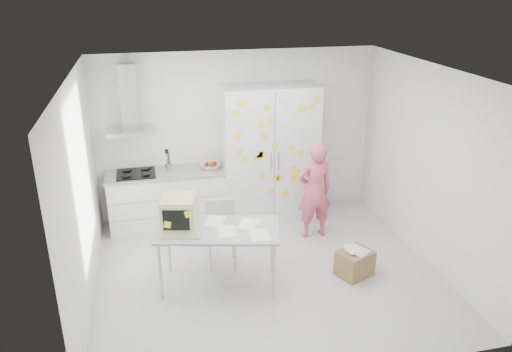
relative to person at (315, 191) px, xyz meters
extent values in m
cube|color=silver|center=(-0.95, -0.86, -0.76)|extent=(4.50, 4.00, 0.02)
cube|color=white|center=(-0.95, 1.14, 0.60)|extent=(4.50, 0.02, 2.70)
cube|color=white|center=(-3.20, -0.86, 0.60)|extent=(0.02, 4.00, 2.70)
cube|color=white|center=(1.30, -0.86, 0.60)|extent=(0.02, 4.00, 2.70)
cube|color=white|center=(-0.95, -0.86, 1.95)|extent=(4.50, 4.00, 0.02)
cube|color=white|center=(-2.15, 0.84, -0.31)|extent=(1.80, 0.60, 0.88)
cube|color=gray|center=(-2.15, 0.53, -0.17)|extent=(1.76, 0.01, 0.01)
cube|color=gray|center=(-2.15, 0.53, -0.45)|extent=(1.76, 0.01, 0.01)
cube|color=#9E9E99|center=(-2.15, 0.84, 0.15)|extent=(1.84, 0.63, 0.04)
cube|color=black|center=(-2.60, 0.84, 0.18)|extent=(0.58, 0.50, 0.03)
cylinder|color=black|center=(-2.74, 0.72, 0.21)|extent=(0.14, 0.14, 0.02)
cylinder|color=black|center=(-2.46, 0.72, 0.21)|extent=(0.14, 0.14, 0.02)
cylinder|color=black|center=(-2.74, 0.96, 0.21)|extent=(0.14, 0.14, 0.02)
cylinder|color=black|center=(-2.46, 0.96, 0.21)|extent=(0.14, 0.14, 0.02)
cylinder|color=silver|center=(-2.10, 0.84, 0.24)|extent=(0.10, 0.10, 0.14)
cylinder|color=black|center=(-2.11, 0.85, 0.34)|extent=(0.01, 0.01, 0.30)
cylinder|color=black|center=(-2.08, 0.83, 0.34)|extent=(0.01, 0.01, 0.30)
cylinder|color=black|center=(-2.09, 0.86, 0.34)|extent=(0.01, 0.01, 0.30)
cube|color=black|center=(-2.11, 0.85, 0.50)|extent=(0.05, 0.01, 0.07)
imported|color=white|center=(-1.45, 0.84, 0.21)|extent=(0.31, 0.31, 0.08)
sphere|color=#B2140F|center=(-1.51, 0.86, 0.24)|extent=(0.08, 0.08, 0.08)
sphere|color=#B2140F|center=(-1.42, 0.79, 0.24)|extent=(0.08, 0.08, 0.08)
sphere|color=#B2140F|center=(-1.38, 0.88, 0.24)|extent=(0.08, 0.08, 0.08)
cylinder|color=yellow|center=(-1.47, 0.86, 0.28)|extent=(0.09, 0.17, 0.10)
cylinder|color=yellow|center=(-1.44, 0.86, 0.28)|extent=(0.04, 0.17, 0.10)
cylinder|color=yellow|center=(-1.42, 0.86, 0.28)|extent=(0.08, 0.17, 0.10)
cube|color=silver|center=(-2.60, 0.89, 0.85)|extent=(0.70, 0.48, 0.07)
cube|color=silver|center=(-2.60, 1.01, 1.35)|extent=(0.26, 0.24, 0.95)
cube|color=silver|center=(-0.50, 0.81, 0.35)|extent=(1.50, 0.65, 2.20)
cube|color=slate|center=(-0.50, 0.48, 0.35)|extent=(0.01, 0.01, 2.16)
cube|color=silver|center=(-0.56, 0.47, 0.35)|extent=(0.02, 0.02, 0.30)
cube|color=silver|center=(-0.44, 0.47, 0.35)|extent=(0.02, 0.02, 0.30)
cube|color=yellow|center=(-0.08, 0.48, 1.16)|extent=(0.10, 0.00, 0.10)
cube|color=yellow|center=(0.06, 0.48, 1.18)|extent=(0.12, 0.00, 0.12)
cube|color=yellow|center=(0.17, 0.48, 0.30)|extent=(0.12, 0.00, 0.12)
cube|color=yellow|center=(-0.73, 0.48, 0.46)|extent=(0.10, 0.00, 0.10)
cube|color=yellow|center=(-0.49, 0.48, 0.61)|extent=(0.12, 0.00, 0.12)
cube|color=yellow|center=(-0.12, 0.48, 0.11)|extent=(0.12, 0.00, 0.12)
cube|color=yellow|center=(-0.69, 0.48, 0.12)|extent=(0.10, 0.00, 0.10)
cube|color=yellow|center=(-0.63, 0.48, 1.20)|extent=(0.12, 0.00, 0.12)
cube|color=yellow|center=(-0.40, 0.48, 0.06)|extent=(0.12, 0.00, 0.12)
cube|color=yellow|center=(-0.09, 0.48, 0.44)|extent=(0.12, 0.00, 0.12)
cube|color=yellow|center=(-0.21, 0.48, 0.19)|extent=(0.10, 0.00, 0.10)
cube|color=yellow|center=(-0.71, 0.48, 0.94)|extent=(0.12, 0.00, 0.12)
cube|color=yellow|center=(-0.96, 0.48, 0.40)|extent=(0.10, 0.00, 0.10)
cube|color=yellow|center=(-1.05, 0.48, 0.51)|extent=(0.10, 0.00, 0.10)
cube|color=yellow|center=(-1.11, 0.48, 1.14)|extent=(0.11, 0.00, 0.11)
cube|color=yellow|center=(-0.57, 0.48, -0.16)|extent=(0.10, 0.00, 0.10)
cube|color=yellow|center=(-0.70, 0.48, 0.47)|extent=(0.11, 0.00, 0.11)
cube|color=yellow|center=(0.04, 0.48, -0.15)|extent=(0.11, 0.00, 0.11)
cube|color=yellow|center=(0.15, 0.48, 1.28)|extent=(0.10, 0.00, 0.10)
cube|color=yellow|center=(-0.66, 0.48, 0.78)|extent=(0.10, 0.00, 0.10)
cube|color=yellow|center=(-0.78, 0.48, 0.41)|extent=(0.11, 0.00, 0.11)
cube|color=yellow|center=(-0.32, 0.48, -0.23)|extent=(0.10, 0.00, 0.10)
cube|color=yellow|center=(-1.01, 0.48, 1.28)|extent=(0.10, 0.00, 0.10)
cube|color=yellow|center=(-1.08, 0.48, 0.79)|extent=(0.12, 0.00, 0.12)
cube|color=yellow|center=(-0.19, 0.48, 0.02)|extent=(0.11, 0.00, 0.11)
cube|color=yellow|center=(-0.57, 0.48, 0.99)|extent=(0.11, 0.00, 0.11)
cube|color=yellow|center=(-0.23, 0.48, 0.53)|extent=(0.11, 0.00, 0.11)
cube|color=yellow|center=(-0.48, 0.48, 0.05)|extent=(0.11, 0.00, 0.11)
imported|color=#D45267|center=(0.00, 0.00, 0.00)|extent=(0.56, 0.39, 1.50)
cube|color=#A4A7AF|center=(-1.62, -1.01, 0.05)|extent=(1.65, 1.08, 0.03)
cylinder|color=#BBBABF|center=(-2.36, -1.16, -0.36)|extent=(0.05, 0.05, 0.78)
cylinder|color=#BBBABF|center=(-1.01, -1.47, -0.36)|extent=(0.05, 0.05, 0.78)
cylinder|color=#BBBABF|center=(-2.22, -0.55, -0.36)|extent=(0.05, 0.05, 0.78)
cylinder|color=#BBBABF|center=(-0.87, -0.86, -0.36)|extent=(0.05, 0.05, 0.78)
cube|color=beige|center=(-2.07, -0.82, 0.26)|extent=(0.50, 0.51, 0.39)
cube|color=beige|center=(-2.12, -1.04, 0.26)|extent=(0.38, 0.11, 0.35)
cube|color=black|center=(-2.13, -1.05, 0.26)|extent=(0.32, 0.08, 0.27)
cube|color=#F4FF2E|center=(-2.23, -1.03, 0.21)|extent=(0.10, 0.03, 0.10)
cube|color=#F4FF2E|center=(-1.98, -1.09, 0.35)|extent=(0.10, 0.03, 0.10)
cube|color=beige|center=(-2.08, -1.11, 0.08)|extent=(0.50, 0.26, 0.03)
cube|color=gray|center=(-2.08, -1.11, 0.10)|extent=(0.45, 0.21, 0.01)
cube|color=white|center=(-1.52, -1.09, 0.07)|extent=(0.24, 0.33, 0.00)
cube|color=white|center=(-1.22, -0.97, 0.07)|extent=(0.37, 0.39, 0.00)
cube|color=white|center=(-1.15, -1.29, 0.07)|extent=(0.27, 0.35, 0.00)
cube|color=white|center=(-1.62, -0.79, 0.07)|extent=(0.33, 0.38, 0.00)
cube|color=beige|center=(-1.50, -0.54, -0.30)|extent=(0.45, 0.45, 0.04)
cube|color=beige|center=(-1.49, -0.36, -0.06)|extent=(0.40, 0.07, 0.45)
cylinder|color=#BABABF|center=(-1.69, -0.70, -0.54)|extent=(0.03, 0.03, 0.42)
cylinder|color=#BABABF|center=(-1.35, -0.73, -0.54)|extent=(0.03, 0.03, 0.42)
cylinder|color=#BABABF|center=(-1.66, -0.36, -0.54)|extent=(0.03, 0.03, 0.42)
cylinder|color=#BABABF|center=(-1.32, -0.39, -0.54)|extent=(0.03, 0.03, 0.42)
cube|color=olive|center=(0.18, -1.18, -0.57)|extent=(0.55, 0.50, 0.35)
cube|color=silver|center=(0.21, -1.19, -0.38)|extent=(0.33, 0.35, 0.03)
cube|color=silver|center=(0.14, -1.16, -0.36)|extent=(0.22, 0.28, 0.00)
camera|label=1|loc=(-2.38, -6.49, 2.99)|focal=35.00mm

